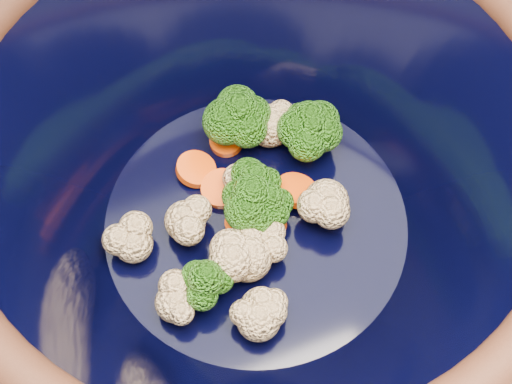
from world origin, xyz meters
The scene contains 2 objects.
mixing_bowl centered at (-0.12, 0.07, 1.00)m, with size 0.45×0.45×0.17m.
vegetable_pile centered at (-0.11, 0.08, 0.96)m, with size 0.18×0.18×0.06m.
Camera 1 is at (-0.20, -0.15, 1.39)m, focal length 50.00 mm.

